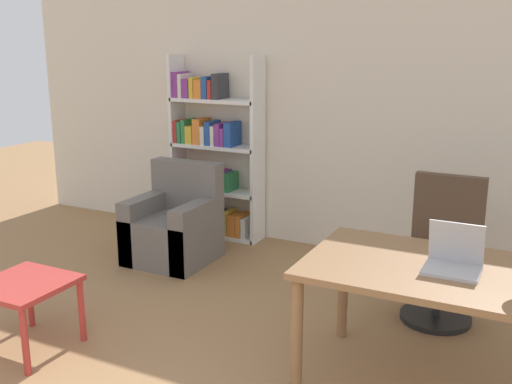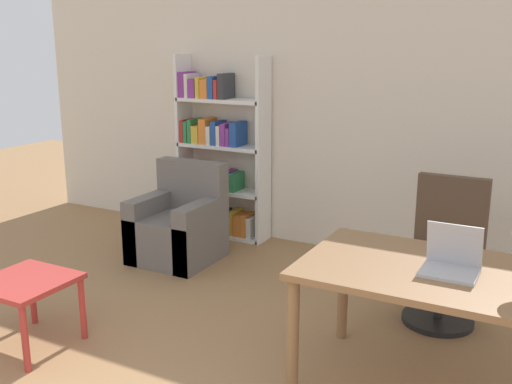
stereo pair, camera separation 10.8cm
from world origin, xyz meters
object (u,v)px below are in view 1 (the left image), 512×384
Objects in this scene: desk at (437,284)px; bookshelf at (211,161)px; side_table_blue at (25,292)px; office_chair at (442,254)px; laptop at (453,260)px; armchair at (174,229)px.

desk is 0.79× the size of bookshelf.
side_table_blue is 2.70m from bookshelf.
laptop is at bearing -78.30° from office_chair.
bookshelf is at bearing 143.53° from desk.
office_chair is (-0.22, 1.04, -0.34)m from laptop.
laptop reaches higher than desk.
laptop is (0.08, -0.00, 0.16)m from desk.
armchair is 0.48× the size of bookshelf.
office_chair reaches higher than side_table_blue.
desk is 2.64× the size of side_table_blue.
armchair is at bearing 156.02° from desk.
bookshelf reaches higher than side_table_blue.
office_chair is 1.87× the size of side_table_blue.
bookshelf is at bearing 159.76° from office_chair.
office_chair reaches higher than desk.
office_chair is at bearing 36.38° from side_table_blue.
side_table_blue is at bearing -143.62° from office_chair.
bookshelf reaches higher than desk.
desk is at bearing -36.47° from bookshelf.
laptop is 1.12m from office_chair.
desk is 3.31m from bookshelf.
office_chair reaches higher than laptop.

